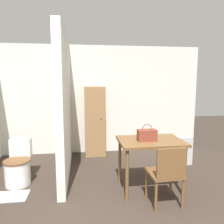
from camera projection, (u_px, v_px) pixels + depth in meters
wall_back at (92, 100)px, 5.15m from camera, size 5.14×0.12×2.50m
partition_wall at (65, 106)px, 3.95m from camera, size 0.12×2.17×2.50m
dining_table at (151, 147)px, 3.36m from camera, size 0.98×0.71×0.79m
wooden_chair at (167, 173)px, 2.93m from camera, size 0.45×0.45×0.85m
toilet at (18, 166)px, 3.62m from camera, size 0.42×0.57×0.71m
handbag at (147, 135)px, 3.28m from camera, size 0.28×0.14×0.26m
wooden_cabinet at (95, 121)px, 4.96m from camera, size 0.45×0.40×1.57m
bath_mat at (11, 196)px, 3.21m from camera, size 0.49×0.34×0.01m
space_heater at (182, 150)px, 4.45m from camera, size 0.36×0.17×0.57m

